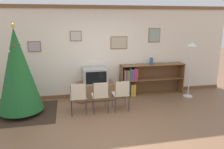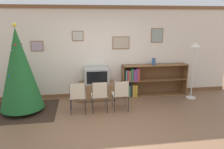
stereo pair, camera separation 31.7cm
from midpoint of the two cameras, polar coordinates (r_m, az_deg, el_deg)
The scene contains 12 objects.
ground_plane at distance 4.88m, azimuth 1.71°, elevation -14.04°, with size 24.00×24.00×0.00m, color brown.
wall_back at distance 6.58m, azimuth -1.63°, elevation 5.87°, with size 8.27×0.11×2.70m.
area_rug at distance 6.11m, azimuth -20.70°, elevation -8.93°, with size 1.69×1.51×0.01m.
christmas_tree at distance 5.78m, azimuth -21.66°, elevation 1.27°, with size 1.07×1.07×2.22m.
tv_console at distance 6.49m, azimuth -2.65°, elevation -4.26°, with size 1.05×0.55×0.50m.
television at distance 6.35m, azimuth -2.69°, elevation -0.21°, with size 0.71×0.53×0.45m.
folding_chair_left at distance 5.46m, azimuth -7.31°, elevation -5.56°, with size 0.40×0.40×0.82m.
folding_chair_center at distance 5.49m, azimuth -1.62°, elevation -5.32°, with size 0.40×0.40×0.82m.
folding_chair_right at distance 5.58m, azimuth 3.95°, elevation -5.03°, with size 0.40×0.40×0.82m.
bookshelf at distance 6.82m, azimuth 9.41°, elevation -1.69°, with size 2.01×0.36×0.96m.
vase at distance 6.78m, azimuth 12.14°, elevation 3.36°, with size 0.11×0.11×0.21m.
standing_lamp at distance 6.79m, azimuth 22.03°, elevation 4.50°, with size 0.28×0.28×1.67m.
Camera 2 is at (-0.62, -4.25, 2.32)m, focal length 35.00 mm.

